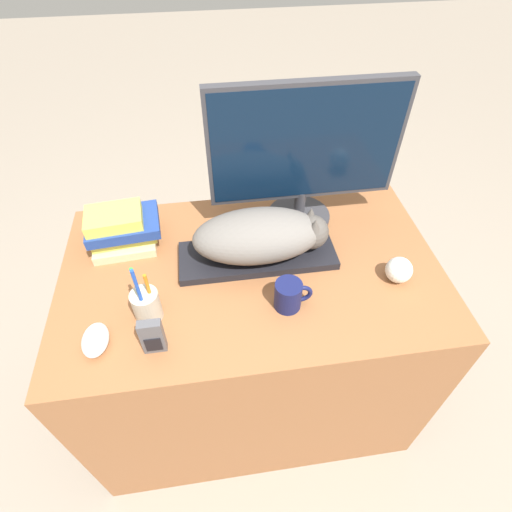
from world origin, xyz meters
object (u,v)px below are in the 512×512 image
monitor (305,151)px  pen_cup (146,305)px  cat (263,235)px  baseball (399,270)px  keyboard (257,256)px  computer_mouse (95,340)px  book_stack (122,229)px  coffee_mug (289,295)px  phone (152,337)px

monitor → pen_cup: monitor is taller
cat → baseball: 0.39m
pen_cup → keyboard: bearing=28.4°
computer_mouse → book_stack: bearing=83.5°
baseball → keyboard: bearing=160.3°
computer_mouse → baseball: baseball is taller
baseball → cat: bearing=159.5°
cat → book_stack: (-0.41, 0.12, -0.03)m
coffee_mug → baseball: 0.33m
computer_mouse → coffee_mug: coffee_mug is taller
cat → pen_cup: bearing=-152.8°
monitor → computer_mouse: monitor is taller
baseball → book_stack: book_stack is taller
coffee_mug → pen_cup: (-0.37, 0.02, 0.01)m
cat → coffee_mug: 0.19m
phone → book_stack: book_stack is taller
monitor → coffee_mug: bearing=-106.8°
cat → book_stack: bearing=163.3°
keyboard → baseball: 0.40m
monitor → computer_mouse: 0.75m
keyboard → computer_mouse: size_ratio=4.67×
pen_cup → monitor: bearing=35.1°
monitor → baseball: 0.43m
cat → monitor: monitor is taller
pen_cup → book_stack: size_ratio=0.88×
keyboard → phone: 0.40m
cat → phone: 0.41m
cat → monitor: 0.27m
pen_cup → computer_mouse: bearing=-151.1°
coffee_mug → keyboard: bearing=107.2°
computer_mouse → coffee_mug: size_ratio=0.97×
computer_mouse → baseball: (0.81, 0.10, 0.02)m
phone → coffee_mug: bearing=13.8°
keyboard → phone: size_ratio=4.29×
coffee_mug → phone: phone is taller
monitor → computer_mouse: bearing=-146.1°
cat → pen_cup: (-0.33, -0.17, -0.04)m
keyboard → cat: bearing=0.0°
monitor → keyboard: bearing=-134.6°
coffee_mug → pen_cup: size_ratio=0.52×
cat → phone: size_ratio=3.64×
pen_cup → phone: (0.02, -0.10, 0.00)m
monitor → baseball: size_ratio=7.61×
coffee_mug → pen_cup: pen_cup is taller
computer_mouse → monitor: bearing=33.9°
monitor → coffee_mug: (-0.10, -0.35, -0.21)m
cat → baseball: size_ratio=5.28×
book_stack → computer_mouse: bearing=-96.5°
coffee_mug → book_stack: (-0.45, 0.31, 0.02)m
phone → monitor: bearing=43.7°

